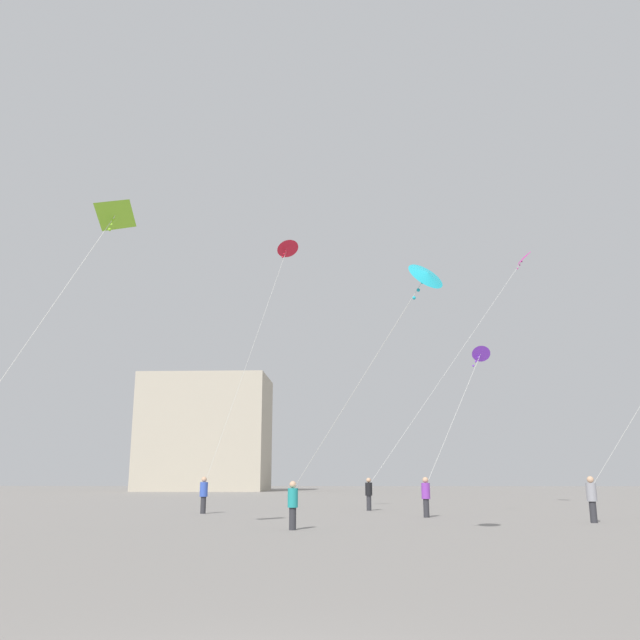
% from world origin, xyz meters
% --- Properties ---
extents(person_in_blue, '(0.38, 0.38, 1.76)m').
position_xyz_m(person_in_blue, '(-6.30, 28.34, 0.96)').
color(person_in_blue, '#2D2D33').
rests_on(person_in_blue, ground_plane).
extents(person_in_purple, '(0.38, 0.38, 1.74)m').
position_xyz_m(person_in_purple, '(4.23, 25.52, 0.95)').
color(person_in_purple, '#2D2D33').
rests_on(person_in_purple, ground_plane).
extents(person_in_black, '(0.37, 0.37, 1.71)m').
position_xyz_m(person_in_black, '(1.89, 31.79, 0.94)').
color(person_in_black, '#2D2D33').
rests_on(person_in_black, ground_plane).
extents(person_in_grey, '(0.38, 0.38, 1.76)m').
position_xyz_m(person_in_grey, '(10.27, 22.10, 0.97)').
color(person_in_grey, '#2D2D33').
rests_on(person_in_grey, ground_plane).
extents(person_in_teal, '(0.35, 0.35, 1.59)m').
position_xyz_m(person_in_teal, '(-1.07, 17.97, 0.87)').
color(person_in_teal, '#2D2D33').
rests_on(person_in_teal, ground_plane).
extents(kite_crimson_diamond, '(4.78, 1.48, 12.61)m').
position_xyz_m(kite_crimson_diamond, '(-2.33, 28.03, 13.41)').
color(kite_crimson_diamond, red).
extents(kite_violet_diamond, '(3.59, 2.03, 6.71)m').
position_xyz_m(kite_violet_diamond, '(7.30, 27.15, 7.55)').
color(kite_violet_diamond, purple).
extents(kite_cyan_diamond, '(4.86, 5.49, 6.52)m').
position_xyz_m(kite_cyan_diamond, '(3.07, 13.17, 7.29)').
color(kite_cyan_diamond, '#1EB2C6').
extents(kite_magenta_delta, '(10.45, 3.99, 14.19)m').
position_xyz_m(kite_magenta_delta, '(11.64, 34.93, 14.77)').
color(kite_magenta_delta, '#D12899').
extents(kite_lime_delta, '(4.64, 2.38, 8.84)m').
position_xyz_m(kite_lime_delta, '(-6.56, 14.27, 9.65)').
color(kite_lime_delta, '#8CD12D').
extents(building_left_hall, '(17.10, 12.40, 15.64)m').
position_xyz_m(building_left_hall, '(-19.00, 87.99, 7.82)').
color(building_left_hall, '#B2A893').
rests_on(building_left_hall, ground_plane).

